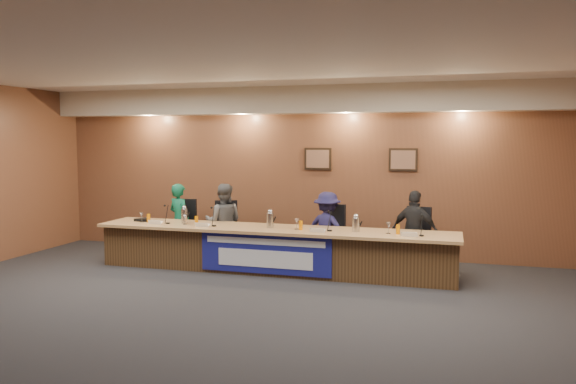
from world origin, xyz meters
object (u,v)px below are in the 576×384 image
office_chair_d (415,243)px  panelist_b (224,222)px  dais_body (273,251)px  carafe_left (184,216)px  office_chair_a (182,231)px  carafe_mid (270,220)px  office_chair_c (328,239)px  carafe_right (356,225)px  panelist_a (180,221)px  office_chair_b (226,233)px  panelist_d (415,232)px  banner (265,254)px  panelist_c (327,229)px  speakerphone (143,220)px

office_chair_d → panelist_b: bearing=-166.0°
dais_body → carafe_left: (-1.61, -0.05, 0.53)m
office_chair_a → carafe_mid: (2.01, -0.75, 0.39)m
office_chair_c → carafe_right: bearing=-32.5°
panelist_a → carafe_mid: panelist_a is taller
office_chair_b → office_chair_d: (3.44, 0.00, 0.00)m
office_chair_d → carafe_right: bearing=-127.5°
panelist_d → carafe_right: (-0.88, -0.64, 0.17)m
banner → dais_body: bearing=90.0°
panelist_c → carafe_left: 2.50m
panelist_a → office_chair_d: 4.34m
office_chair_c → office_chair_d: bearing=18.2°
carafe_mid → speakerphone: carafe_mid is taller
panelist_c → carafe_mid: 1.08m
panelist_a → office_chair_a: size_ratio=2.91×
dais_body → carafe_mid: carafe_mid is taller
panelist_d → panelist_c: bearing=17.5°
office_chair_c → carafe_right: carafe_right is taller
panelist_b → speakerphone: 1.45m
panelist_b → speakerphone: size_ratio=4.42×
banner → office_chair_c: 1.38m
panelist_c → office_chair_a: (-2.84, 0.10, -0.18)m
banner → office_chair_a: 2.32m
carafe_right → banner: bearing=-165.4°
office_chair_d → panelist_d: bearing=-77.6°
panelist_d → office_chair_d: 0.23m
panelist_a → office_chair_c: (2.84, 0.10, -0.22)m
dais_body → panelist_c: bearing=36.5°
panelist_c → office_chair_a: bearing=13.4°
banner → panelist_b: size_ratio=1.55×
office_chair_c → panelist_b: bearing=-158.9°
panelist_c → panelist_d: bearing=-164.5°
panelist_b → office_chair_d: size_ratio=2.95×
panelist_d → dais_body: bearing=32.0°
office_chair_a → office_chair_c: bearing=-5.7°
panelist_a → office_chair_d: size_ratio=2.91×
panelist_b → office_chair_b: (0.00, 0.10, -0.23)m
dais_body → office_chair_d: size_ratio=12.50×
banner → office_chair_c: bearing=54.1°
panelist_d → carafe_left: (-3.90, -0.64, 0.19)m
office_chair_b → speakerphone: bearing=-172.9°
dais_body → office_chair_b: (-1.14, 0.70, 0.13)m
panelist_b → speakerphone: bearing=8.7°
carafe_left → carafe_mid: 1.58m
dais_body → office_chair_a: 2.16m
banner → carafe_mid: bearing=94.1°
panelist_a → carafe_right: bearing=-166.9°
carafe_right → panelist_d: bearing=36.1°
office_chair_b → office_chair_d: 3.44m
panelist_d → office_chair_d: bearing=-72.5°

